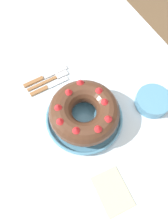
# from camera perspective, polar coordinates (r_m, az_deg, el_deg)

# --- Properties ---
(ground_plane) EXTENTS (8.00, 8.00, 0.00)m
(ground_plane) POSITION_cam_1_polar(r_m,az_deg,el_deg) (1.55, -0.52, -11.52)
(ground_plane) COLOR brown
(dining_table) EXTENTS (1.54, 1.02, 0.73)m
(dining_table) POSITION_cam_1_polar(r_m,az_deg,el_deg) (0.92, -0.86, -2.33)
(dining_table) COLOR silver
(dining_table) RESTS_ON ground_plane
(serving_dish) EXTENTS (0.29, 0.29, 0.03)m
(serving_dish) POSITION_cam_1_polar(r_m,az_deg,el_deg) (0.83, 0.00, -1.59)
(serving_dish) COLOR #518EB2
(serving_dish) RESTS_ON dining_table
(bundt_cake) EXTENTS (0.25, 0.25, 0.10)m
(bundt_cake) POSITION_cam_1_polar(r_m,az_deg,el_deg) (0.78, -0.00, 0.02)
(bundt_cake) COLOR #4C2D1E
(bundt_cake) RESTS_ON serving_dish
(fork) EXTENTS (0.02, 0.18, 0.01)m
(fork) POSITION_cam_1_polar(r_m,az_deg,el_deg) (0.93, -8.65, 8.38)
(fork) COLOR #936038
(fork) RESTS_ON dining_table
(serving_knife) EXTENTS (0.02, 0.19, 0.01)m
(serving_knife) POSITION_cam_1_polar(r_m,az_deg,el_deg) (0.94, -10.84, 8.74)
(serving_knife) COLOR #936038
(serving_knife) RESTS_ON dining_table
(cake_knife) EXTENTS (0.02, 0.17, 0.01)m
(cake_knife) POSITION_cam_1_polar(r_m,az_deg,el_deg) (0.91, -9.71, 6.36)
(cake_knife) COLOR #936038
(cake_knife) RESTS_ON dining_table
(side_bowl) EXTENTS (0.14, 0.14, 0.04)m
(side_bowl) POSITION_cam_1_polar(r_m,az_deg,el_deg) (0.89, 17.54, 2.76)
(side_bowl) COLOR #518EB2
(side_bowl) RESTS_ON dining_table
(napkin) EXTENTS (0.15, 0.11, 0.00)m
(napkin) POSITION_cam_1_polar(r_m,az_deg,el_deg) (0.78, 7.43, -19.88)
(napkin) COLOR beige
(napkin) RESTS_ON dining_table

